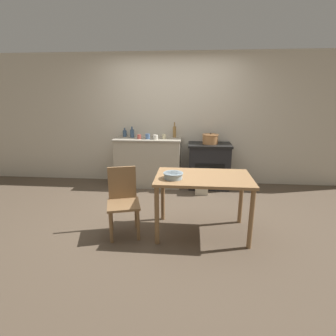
{
  "coord_description": "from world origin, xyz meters",
  "views": [
    {
      "loc": [
        0.37,
        -3.69,
        1.76
      ],
      "look_at": [
        0.0,
        0.37,
        0.61
      ],
      "focal_mm": 28.0,
      "sensor_mm": 36.0,
      "label": 1
    }
  ],
  "objects_px": {
    "mixing_bowl_large": "(173,175)",
    "cup_center_right": "(139,137)",
    "bottle_mid_left": "(132,133)",
    "cup_mid_right": "(164,137)",
    "stove": "(209,165)",
    "work_table": "(203,184)",
    "cup_center_left": "(155,137)",
    "bottle_left": "(174,132)",
    "cup_center": "(148,136)",
    "bottle_far_left": "(125,133)",
    "flour_sack": "(202,184)",
    "chair": "(123,199)",
    "stock_pot": "(210,139)"
  },
  "relations": [
    {
      "from": "mixing_bowl_large",
      "to": "cup_center_right",
      "type": "height_order",
      "value": "cup_center_right"
    },
    {
      "from": "bottle_mid_left",
      "to": "cup_mid_right",
      "type": "distance_m",
      "value": 0.66
    },
    {
      "from": "stove",
      "to": "bottle_mid_left",
      "type": "xyz_separation_m",
      "value": [
        -1.52,
        0.09,
        0.6
      ]
    },
    {
      "from": "work_table",
      "to": "cup_center_left",
      "type": "distance_m",
      "value": 1.95
    },
    {
      "from": "cup_center_right",
      "to": "cup_mid_right",
      "type": "distance_m",
      "value": 0.48
    },
    {
      "from": "work_table",
      "to": "bottle_mid_left",
      "type": "relative_size",
      "value": 5.67
    },
    {
      "from": "bottle_left",
      "to": "stove",
      "type": "bearing_deg",
      "value": -13.09
    },
    {
      "from": "mixing_bowl_large",
      "to": "bottle_left",
      "type": "distance_m",
      "value": 2.12
    },
    {
      "from": "mixing_bowl_large",
      "to": "cup_center",
      "type": "relative_size",
      "value": 2.44
    },
    {
      "from": "stove",
      "to": "cup_mid_right",
      "type": "height_order",
      "value": "cup_mid_right"
    },
    {
      "from": "cup_center",
      "to": "mixing_bowl_large",
      "type": "bearing_deg",
      "value": -71.61
    },
    {
      "from": "bottle_far_left",
      "to": "bottle_mid_left",
      "type": "bearing_deg",
      "value": -26.99
    },
    {
      "from": "bottle_left",
      "to": "flour_sack",
      "type": "bearing_deg",
      "value": -46.93
    },
    {
      "from": "stove",
      "to": "cup_mid_right",
      "type": "distance_m",
      "value": 1.03
    },
    {
      "from": "chair",
      "to": "cup_center",
      "type": "height_order",
      "value": "cup_center"
    },
    {
      "from": "bottle_mid_left",
      "to": "cup_center",
      "type": "relative_size",
      "value": 2.12
    },
    {
      "from": "stove",
      "to": "cup_center_right",
      "type": "bearing_deg",
      "value": -176.95
    },
    {
      "from": "stock_pot",
      "to": "work_table",
      "type": "bearing_deg",
      "value": -96.15
    },
    {
      "from": "cup_center",
      "to": "stove",
      "type": "bearing_deg",
      "value": 3.79
    },
    {
      "from": "stock_pot",
      "to": "cup_center_left",
      "type": "bearing_deg",
      "value": -175.19
    },
    {
      "from": "chair",
      "to": "cup_center_right",
      "type": "bearing_deg",
      "value": 77.92
    },
    {
      "from": "chair",
      "to": "cup_center_left",
      "type": "xyz_separation_m",
      "value": [
        0.18,
        1.81,
        0.53
      ]
    },
    {
      "from": "chair",
      "to": "cup_mid_right",
      "type": "xyz_separation_m",
      "value": [
        0.34,
        1.86,
        0.53
      ]
    },
    {
      "from": "chair",
      "to": "mixing_bowl_large",
      "type": "relative_size",
      "value": 3.58
    },
    {
      "from": "stock_pot",
      "to": "stove",
      "type": "bearing_deg",
      "value": 143.01
    },
    {
      "from": "bottle_far_left",
      "to": "cup_center_right",
      "type": "xyz_separation_m",
      "value": [
        0.34,
        -0.25,
        -0.03
      ]
    },
    {
      "from": "mixing_bowl_large",
      "to": "bottle_left",
      "type": "relative_size",
      "value": 0.82
    },
    {
      "from": "flour_sack",
      "to": "bottle_left",
      "type": "distance_m",
      "value": 1.17
    },
    {
      "from": "chair",
      "to": "cup_center_left",
      "type": "distance_m",
      "value": 1.89
    },
    {
      "from": "flour_sack",
      "to": "cup_center",
      "type": "xyz_separation_m",
      "value": [
        -1.04,
        0.34,
        0.8
      ]
    },
    {
      "from": "bottle_left",
      "to": "cup_center_left",
      "type": "bearing_deg",
      "value": -143.82
    },
    {
      "from": "stove",
      "to": "mixing_bowl_large",
      "type": "height_order",
      "value": "stove"
    },
    {
      "from": "work_table",
      "to": "mixing_bowl_large",
      "type": "xyz_separation_m",
      "value": [
        -0.37,
        -0.12,
        0.15
      ]
    },
    {
      "from": "chair",
      "to": "cup_center",
      "type": "relative_size",
      "value": 8.74
    },
    {
      "from": "stove",
      "to": "cup_center_left",
      "type": "bearing_deg",
      "value": -174.9
    },
    {
      "from": "bottle_left",
      "to": "cup_center_right",
      "type": "distance_m",
      "value": 0.7
    },
    {
      "from": "mixing_bowl_large",
      "to": "bottle_mid_left",
      "type": "xyz_separation_m",
      "value": [
        -0.96,
        2.04,
        0.21
      ]
    },
    {
      "from": "stove",
      "to": "cup_center_right",
      "type": "distance_m",
      "value": 1.46
    },
    {
      "from": "work_table",
      "to": "bottle_left",
      "type": "bearing_deg",
      "value": 104.06
    },
    {
      "from": "chair",
      "to": "stock_pot",
      "type": "bearing_deg",
      "value": 41.03
    },
    {
      "from": "stove",
      "to": "mixing_bowl_large",
      "type": "relative_size",
      "value": 3.55
    },
    {
      "from": "bottle_far_left",
      "to": "cup_center_right",
      "type": "relative_size",
      "value": 2.13
    },
    {
      "from": "bottle_far_left",
      "to": "flour_sack",
      "type": "bearing_deg",
      "value": -21.27
    },
    {
      "from": "bottle_mid_left",
      "to": "cup_center_right",
      "type": "height_order",
      "value": "bottle_mid_left"
    },
    {
      "from": "bottle_far_left",
      "to": "cup_center",
      "type": "relative_size",
      "value": 1.73
    },
    {
      "from": "stove",
      "to": "stock_pot",
      "type": "height_order",
      "value": "stock_pot"
    },
    {
      "from": "flour_sack",
      "to": "cup_center_right",
      "type": "relative_size",
      "value": 4.92
    },
    {
      "from": "cup_center",
      "to": "cup_mid_right",
      "type": "height_order",
      "value": "cup_center"
    },
    {
      "from": "flour_sack",
      "to": "cup_center_left",
      "type": "relative_size",
      "value": 4.36
    },
    {
      "from": "cup_center_left",
      "to": "cup_center_right",
      "type": "bearing_deg",
      "value": 176.38
    }
  ]
}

